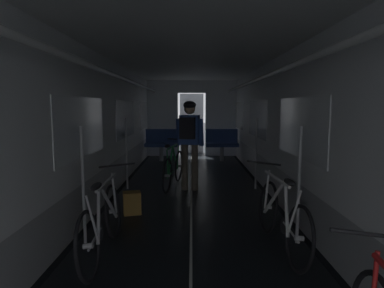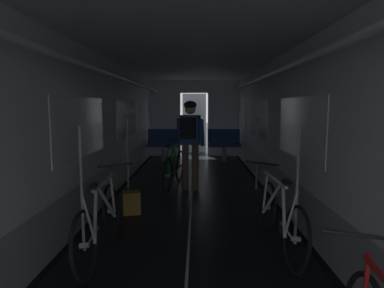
{
  "view_description": "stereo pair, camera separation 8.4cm",
  "coord_description": "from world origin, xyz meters",
  "px_view_note": "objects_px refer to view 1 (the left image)",
  "views": [
    {
      "loc": [
        0.01,
        -1.69,
        1.64
      ],
      "look_at": [
        0.0,
        4.61,
        0.9
      ],
      "focal_mm": 30.83,
      "sensor_mm": 36.0,
      "label": 1
    },
    {
      "loc": [
        0.1,
        -1.69,
        1.64
      ],
      "look_at": [
        0.0,
        4.61,
        0.9
      ],
      "focal_mm": 30.83,
      "sensor_mm": 36.0,
      "label": 2
    }
  ],
  "objects_px": {
    "bench_seat_far_left": "(162,142)",
    "person_cyclist_aisle": "(190,135)",
    "bench_seat_far_right": "(222,142)",
    "bicycle_silver": "(103,222)",
    "bicycle_green_in_aisle": "(174,168)",
    "bicycle_white": "(282,217)",
    "backpack_on_floor": "(133,203)"
  },
  "relations": [
    {
      "from": "bicycle_silver",
      "to": "bench_seat_far_right",
      "type": "bearing_deg",
      "value": 73.62
    },
    {
      "from": "bench_seat_far_right",
      "to": "bicycle_green_in_aisle",
      "type": "distance_m",
      "value": 3.46
    },
    {
      "from": "bicycle_white",
      "to": "bench_seat_far_left",
      "type": "bearing_deg",
      "value": 107.48
    },
    {
      "from": "bicycle_silver",
      "to": "bicycle_green_in_aisle",
      "type": "distance_m",
      "value": 3.16
    },
    {
      "from": "bench_seat_far_left",
      "to": "bench_seat_far_right",
      "type": "bearing_deg",
      "value": 0.0
    },
    {
      "from": "bicycle_green_in_aisle",
      "to": "backpack_on_floor",
      "type": "xyz_separation_m",
      "value": [
        -0.53,
        -1.69,
        -0.21
      ]
    },
    {
      "from": "person_cyclist_aisle",
      "to": "bicycle_green_in_aisle",
      "type": "height_order",
      "value": "person_cyclist_aisle"
    },
    {
      "from": "bench_seat_far_right",
      "to": "bicycle_white",
      "type": "height_order",
      "value": "same"
    },
    {
      "from": "bench_seat_far_left",
      "to": "bicycle_white",
      "type": "bearing_deg",
      "value": -72.52
    },
    {
      "from": "person_cyclist_aisle",
      "to": "backpack_on_floor",
      "type": "distance_m",
      "value": 1.89
    },
    {
      "from": "backpack_on_floor",
      "to": "bench_seat_far_left",
      "type": "bearing_deg",
      "value": 90.03
    },
    {
      "from": "bench_seat_far_right",
      "to": "bicycle_silver",
      "type": "bearing_deg",
      "value": -106.38
    },
    {
      "from": "bench_seat_far_left",
      "to": "bicycle_silver",
      "type": "bearing_deg",
      "value": -90.53
    },
    {
      "from": "bench_seat_far_left",
      "to": "bicycle_silver",
      "type": "distance_m",
      "value": 6.32
    },
    {
      "from": "bicycle_silver",
      "to": "backpack_on_floor",
      "type": "height_order",
      "value": "bicycle_silver"
    },
    {
      "from": "bench_seat_far_right",
      "to": "person_cyclist_aisle",
      "type": "distance_m",
      "value": 3.64
    },
    {
      "from": "bench_seat_far_left",
      "to": "person_cyclist_aisle",
      "type": "height_order",
      "value": "person_cyclist_aisle"
    },
    {
      "from": "bench_seat_far_right",
      "to": "bicycle_silver",
      "type": "relative_size",
      "value": 0.58
    },
    {
      "from": "bicycle_green_in_aisle",
      "to": "bench_seat_far_left",
      "type": "bearing_deg",
      "value": 99.43
    },
    {
      "from": "bench_seat_far_right",
      "to": "bicycle_green_in_aisle",
      "type": "bearing_deg",
      "value": -111.5
    },
    {
      "from": "person_cyclist_aisle",
      "to": "bicycle_silver",
      "type": "bearing_deg",
      "value": -107.99
    },
    {
      "from": "bench_seat_far_right",
      "to": "bicycle_silver",
      "type": "distance_m",
      "value": 6.59
    },
    {
      "from": "person_cyclist_aisle",
      "to": "bicycle_green_in_aisle",
      "type": "relative_size",
      "value": 1.03
    },
    {
      "from": "bicycle_white",
      "to": "backpack_on_floor",
      "type": "relative_size",
      "value": 4.98
    },
    {
      "from": "bicycle_white",
      "to": "bicycle_green_in_aisle",
      "type": "height_order",
      "value": "bicycle_white"
    },
    {
      "from": "bench_seat_far_right",
      "to": "bicycle_white",
      "type": "relative_size",
      "value": 0.58
    },
    {
      "from": "person_cyclist_aisle",
      "to": "bicycle_green_in_aisle",
      "type": "bearing_deg",
      "value": 140.97
    },
    {
      "from": "bicycle_green_in_aisle",
      "to": "backpack_on_floor",
      "type": "distance_m",
      "value": 1.79
    },
    {
      "from": "bench_seat_far_right",
      "to": "bicycle_silver",
      "type": "height_order",
      "value": "bench_seat_far_right"
    },
    {
      "from": "bicycle_silver",
      "to": "bicycle_white",
      "type": "height_order",
      "value": "bicycle_white"
    },
    {
      "from": "person_cyclist_aisle",
      "to": "backpack_on_floor",
      "type": "bearing_deg",
      "value": -121.14
    },
    {
      "from": "bench_seat_far_left",
      "to": "bicycle_white",
      "type": "height_order",
      "value": "same"
    }
  ]
}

